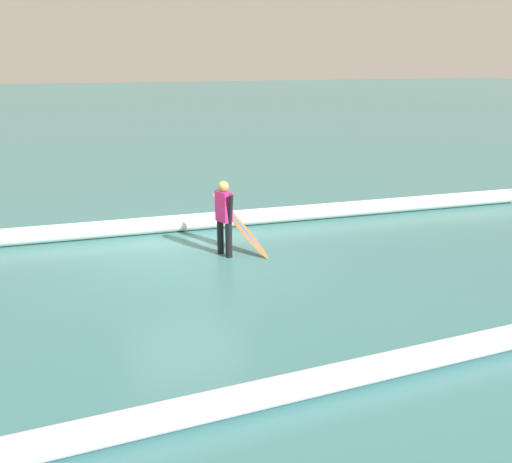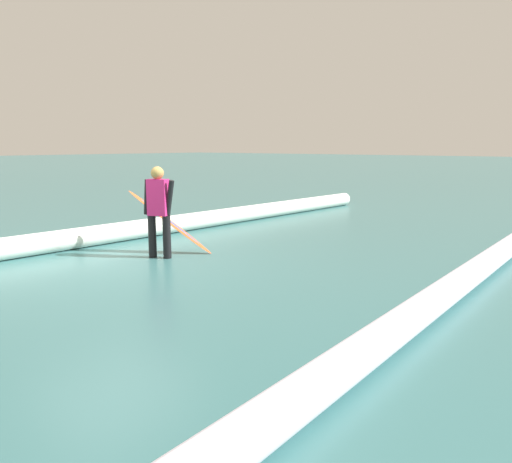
# 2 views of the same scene
# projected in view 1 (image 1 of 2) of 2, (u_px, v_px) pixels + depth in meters

# --- Properties ---
(ground_plane) EXTENTS (171.26, 171.26, 0.00)m
(ground_plane) POSITION_uv_depth(u_px,v_px,m) (183.00, 254.00, 10.33)
(ground_plane) COLOR #376B6C
(surfer) EXTENTS (0.32, 0.58, 1.58)m
(surfer) POSITION_uv_depth(u_px,v_px,m) (224.00, 214.00, 10.01)
(surfer) COLOR black
(surfer) RESTS_ON ground_plane
(surfboard) EXTENTS (1.00, 1.42, 1.15)m
(surfboard) POSITION_uv_depth(u_px,v_px,m) (240.00, 225.00, 10.38)
(surfboard) COLOR #E55926
(surfboard) RESTS_ON ground_plane
(wave_crest_foreground) EXTENTS (21.88, 1.67, 0.39)m
(wave_crest_foreground) POSITION_uv_depth(u_px,v_px,m) (112.00, 229.00, 11.32)
(wave_crest_foreground) COLOR white
(wave_crest_foreground) RESTS_ON ground_plane
(wave_crest_midground) EXTENTS (18.45, 0.64, 0.34)m
(wave_crest_midground) POSITION_uv_depth(u_px,v_px,m) (444.00, 353.00, 6.56)
(wave_crest_midground) COLOR white
(wave_crest_midground) RESTS_ON ground_plane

